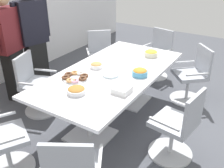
% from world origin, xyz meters
% --- Properties ---
extents(ground_plane, '(10.00, 10.00, 0.01)m').
position_xyz_m(ground_plane, '(0.00, 0.00, -0.01)').
color(ground_plane, '#4C4F56').
extents(conference_table, '(2.40, 1.20, 0.75)m').
position_xyz_m(conference_table, '(0.00, 0.00, 0.63)').
color(conference_table, silver).
rests_on(conference_table, ground).
extents(office_chair_0, '(0.69, 0.69, 0.91)m').
position_xyz_m(office_chair_0, '(-0.45, 1.06, 0.41)').
color(office_chair_0, silver).
rests_on(office_chair_0, ground).
extents(office_chair_1, '(0.73, 0.73, 0.91)m').
position_xyz_m(office_chair_1, '(-1.56, 0.44, 0.41)').
color(office_chair_1, silver).
rests_on(office_chair_1, ground).
extents(office_chair_3, '(0.61, 0.61, 0.91)m').
position_xyz_m(office_chair_3, '(-0.31, -1.09, 0.41)').
color(office_chair_3, silver).
rests_on(office_chair_3, ground).
extents(office_chair_4, '(0.76, 0.76, 0.91)m').
position_xyz_m(office_chair_4, '(1.12, -0.83, 0.41)').
color(office_chair_4, silver).
rests_on(office_chair_4, ground).
extents(office_chair_5, '(0.64, 0.64, 0.91)m').
position_xyz_m(office_chair_5, '(1.70, 0.03, 0.41)').
color(office_chair_5, silver).
rests_on(office_chair_5, ground).
extents(office_chair_6, '(0.76, 0.76, 0.91)m').
position_xyz_m(office_chair_6, '(1.01, 0.88, 0.41)').
color(office_chair_6, silver).
rests_on(office_chair_6, ground).
extents(person_standing_1, '(0.61, 0.31, 1.75)m').
position_xyz_m(person_standing_1, '(-0.34, 1.65, 0.91)').
color(person_standing_1, black).
rests_on(person_standing_1, ground).
extents(person_standing_2, '(0.61, 0.32, 1.82)m').
position_xyz_m(person_standing_2, '(0.06, 1.56, 0.96)').
color(person_standing_2, black).
rests_on(person_standing_2, ground).
extents(snack_bowl_pretzels, '(0.22, 0.22, 0.08)m').
position_xyz_m(snack_bowl_pretzels, '(-0.74, 0.02, 0.79)').
color(snack_bowl_pretzels, white).
rests_on(snack_bowl_pretzels, conference_table).
extents(snack_bowl_cookies, '(0.18, 0.18, 0.08)m').
position_xyz_m(snack_bowl_cookies, '(-0.02, 0.25, 0.79)').
color(snack_bowl_cookies, white).
rests_on(snack_bowl_cookies, conference_table).
extents(snack_bowl_chips_yellow, '(0.21, 0.21, 0.11)m').
position_xyz_m(snack_bowl_chips_yellow, '(0.81, -0.22, 0.80)').
color(snack_bowl_chips_yellow, beige).
rests_on(snack_bowl_chips_yellow, conference_table).
extents(snack_bowl_chips_orange, '(0.21, 0.21, 0.10)m').
position_xyz_m(snack_bowl_chips_orange, '(0.07, -0.39, 0.80)').
color(snack_bowl_chips_orange, '#4C9EC6').
rests_on(snack_bowl_chips_orange, conference_table).
extents(donut_platter, '(0.35, 0.35, 0.04)m').
position_xyz_m(donut_platter, '(-0.45, 0.29, 0.77)').
color(donut_platter, white).
rests_on(donut_platter, conference_table).
extents(plate_stack, '(0.22, 0.22, 0.03)m').
position_xyz_m(plate_stack, '(-0.13, -0.06, 0.76)').
color(plate_stack, white).
rests_on(plate_stack, conference_table).
extents(napkin_pile, '(0.20, 0.20, 0.07)m').
position_xyz_m(napkin_pile, '(-0.45, -0.42, 0.79)').
color(napkin_pile, white).
rests_on(napkin_pile, conference_table).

